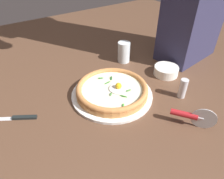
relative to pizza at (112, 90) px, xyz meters
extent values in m
cube|color=brown|center=(0.05, -0.03, -0.05)|extent=(2.40, 2.40, 0.03)
cylinder|color=white|center=(0.00, 0.00, -0.03)|extent=(0.35, 0.35, 0.01)
cylinder|color=#CA8648|center=(0.00, 0.00, -0.01)|extent=(0.30, 0.30, 0.02)
torus|color=#CA8146|center=(0.00, 0.00, 0.01)|extent=(0.30, 0.30, 0.02)
cylinder|color=#F0F0CB|center=(0.00, 0.00, 0.00)|extent=(0.26, 0.26, 0.00)
ellipsoid|color=white|center=(0.02, -0.02, 0.01)|extent=(0.08, 0.08, 0.01)
sphere|color=yellow|center=(0.02, -0.02, 0.02)|extent=(0.03, 0.03, 0.03)
ellipsoid|color=#2F7C28|center=(0.01, -0.07, 0.01)|extent=(0.02, 0.03, 0.00)
ellipsoid|color=green|center=(-0.02, -0.11, 0.01)|extent=(0.02, 0.02, 0.01)
ellipsoid|color=#528947|center=(-0.03, -0.03, 0.01)|extent=(0.02, 0.02, 0.01)
ellipsoid|color=#2D8132|center=(0.00, 0.09, 0.01)|extent=(0.03, 0.02, 0.01)
ellipsoid|color=#32792B|center=(0.00, 0.04, 0.01)|extent=(0.03, 0.01, 0.01)
ellipsoid|color=#508642|center=(0.05, -0.05, 0.01)|extent=(0.03, 0.01, 0.01)
ellipsoid|color=#295C2A|center=(0.04, 0.06, 0.01)|extent=(0.02, 0.03, 0.01)
cylinder|color=white|center=(0.31, -0.01, -0.01)|extent=(0.12, 0.12, 0.04)
cylinder|color=silver|center=(0.16, -0.33, 0.01)|extent=(0.05, 0.07, 0.09)
cylinder|color=silver|center=(0.16, -0.32, 0.01)|extent=(0.02, 0.02, 0.01)
cylinder|color=red|center=(0.12, -0.28, 0.01)|extent=(0.07, 0.09, 0.02)
cube|color=black|center=(-0.35, 0.07, -0.03)|extent=(0.09, 0.06, 0.01)
cylinder|color=silver|center=(0.22, 0.21, 0.02)|extent=(0.06, 0.06, 0.11)
cylinder|color=#DCCE79|center=(0.22, 0.21, -0.01)|extent=(0.06, 0.06, 0.04)
cylinder|color=silver|center=(0.24, -0.17, 0.01)|extent=(0.03, 0.03, 0.09)
camera|label=1|loc=(-0.38, -0.57, 0.53)|focal=32.89mm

